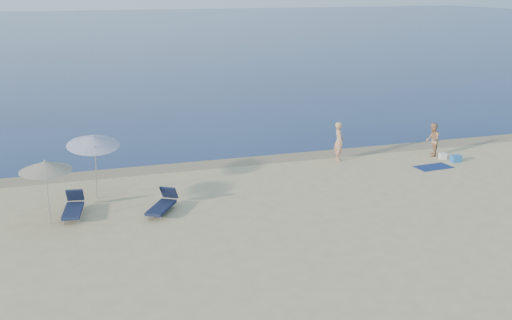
% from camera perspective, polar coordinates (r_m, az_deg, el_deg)
% --- Properties ---
extents(sea, '(240.00, 160.00, 0.01)m').
position_cam_1_polar(sea, '(108.55, -12.60, 11.08)').
color(sea, '#0C1D49').
rests_on(sea, ground).
extents(wet_sand_strip, '(240.00, 1.60, 0.00)m').
position_cam_1_polar(wet_sand_strip, '(30.33, 3.81, 0.35)').
color(wet_sand_strip, '#847254').
rests_on(wet_sand_strip, ground).
extents(person_left, '(0.54, 0.73, 1.81)m').
position_cam_1_polar(person_left, '(29.57, 7.38, 1.66)').
color(person_left, tan).
rests_on(person_left, ground).
extents(person_right, '(0.91, 0.97, 1.58)m').
position_cam_1_polar(person_right, '(31.24, 15.44, 1.75)').
color(person_right, tan).
rests_on(person_right, ground).
extents(beach_towel, '(1.66, 1.00, 0.03)m').
position_cam_1_polar(beach_towel, '(29.52, 15.47, -0.60)').
color(beach_towel, '#102051').
rests_on(beach_towel, ground).
extents(white_bag, '(0.37, 0.34, 0.27)m').
position_cam_1_polar(white_bag, '(31.01, 16.27, 0.35)').
color(white_bag, silver).
rests_on(white_bag, ground).
extents(blue_cooler, '(0.46, 0.34, 0.31)m').
position_cam_1_polar(blue_cooler, '(30.66, 17.34, 0.12)').
color(blue_cooler, '#2163B5').
rests_on(blue_cooler, ground).
extents(umbrella_near, '(2.10, 2.13, 2.60)m').
position_cam_1_polar(umbrella_near, '(24.74, -14.28, 1.66)').
color(umbrella_near, silver).
rests_on(umbrella_near, ground).
extents(umbrella_far, '(2.14, 2.15, 2.32)m').
position_cam_1_polar(umbrella_far, '(22.40, -18.22, -0.52)').
color(umbrella_far, silver).
rests_on(umbrella_far, ground).
extents(lounger_left, '(0.89, 1.91, 0.81)m').
position_cam_1_polar(lounger_left, '(23.47, -15.93, -4.12)').
color(lounger_left, '#16203E').
rests_on(lounger_left, ground).
extents(lounger_right, '(1.45, 1.84, 0.80)m').
position_cam_1_polar(lounger_right, '(23.14, -8.31, -3.96)').
color(lounger_right, '#121933').
rests_on(lounger_right, ground).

